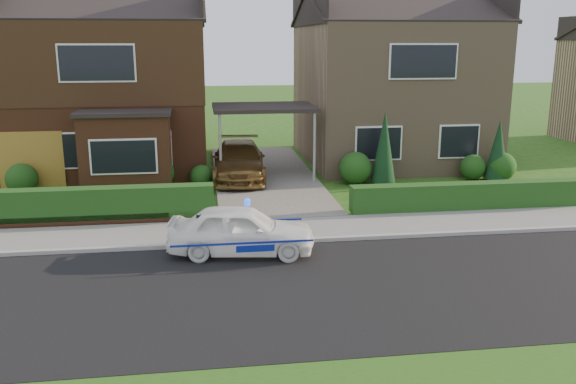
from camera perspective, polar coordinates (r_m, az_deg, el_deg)
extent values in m
plane|color=#1A5015|center=(13.19, 2.72, -9.04)|extent=(120.00, 120.00, 0.00)
cube|color=black|center=(13.19, 2.72, -9.04)|extent=(60.00, 6.00, 0.02)
cube|color=#9E9993|center=(15.98, 0.69, -4.60)|extent=(60.00, 0.16, 0.12)
cube|color=slate|center=(16.97, 0.15, -3.51)|extent=(60.00, 2.00, 0.10)
cube|color=#666059|center=(23.59, -2.24, 1.53)|extent=(3.80, 12.00, 0.12)
cube|color=brown|center=(26.24, -15.84, 8.57)|extent=(7.20, 8.00, 5.80)
cube|color=white|center=(22.78, -20.84, 3.61)|extent=(1.80, 0.08, 1.30)
cube|color=white|center=(22.29, -12.87, 3.96)|extent=(1.60, 0.08, 1.30)
cube|color=white|center=(22.18, -17.45, 11.44)|extent=(2.60, 0.08, 1.30)
cube|color=black|center=(26.16, -16.06, 11.72)|extent=(7.26, 8.06, 2.90)
cube|color=brown|center=(21.71, -14.89, 3.45)|extent=(3.00, 1.40, 2.70)
cube|color=black|center=(21.51, -15.13, 7.16)|extent=(3.20, 1.60, 0.14)
cube|color=#95775B|center=(27.24, 9.42, 9.09)|extent=(7.20, 8.00, 5.80)
cube|color=white|center=(23.15, 8.46, 4.53)|extent=(1.80, 0.08, 1.30)
cube|color=white|center=(24.23, 15.69, 4.58)|extent=(1.60, 0.08, 1.30)
cube|color=white|center=(23.36, 12.54, 11.84)|extent=(2.60, 0.08, 1.30)
cube|color=black|center=(23.16, -2.30, 7.92)|extent=(3.80, 3.00, 0.14)
cylinder|color=gray|center=(21.86, -6.34, 3.90)|extent=(0.10, 0.10, 2.70)
cylinder|color=gray|center=(22.21, 2.48, 4.14)|extent=(0.10, 0.10, 2.70)
cube|color=olive|center=(23.03, -22.87, 2.64)|extent=(2.20, 0.10, 2.10)
cube|color=brown|center=(18.26, -18.76, -2.58)|extent=(7.70, 0.25, 0.36)
cube|color=#103411|center=(18.45, -18.64, -2.98)|extent=(7.50, 0.55, 0.90)
cube|color=#103411|center=(19.76, 16.51, -1.71)|extent=(7.50, 0.55, 0.80)
sphere|color=#103411|center=(22.76, -23.64, 1.12)|extent=(1.08, 1.08, 1.08)
sphere|color=#103411|center=(21.75, -12.33, 1.76)|extent=(1.32, 1.32, 1.32)
sphere|color=#103411|center=(22.03, -8.10, 1.46)|extent=(0.84, 0.84, 0.84)
sphere|color=#103411|center=(22.48, 6.32, 2.24)|extent=(1.20, 1.20, 1.20)
sphere|color=#103411|center=(24.14, 16.90, 2.24)|extent=(0.96, 0.96, 0.96)
sphere|color=#103411|center=(24.30, 19.35, 2.27)|extent=(1.08, 1.08, 1.08)
cone|color=black|center=(22.43, 8.97, 3.94)|extent=(0.90, 0.90, 2.60)
cone|color=black|center=(24.11, 19.03, 3.56)|extent=(0.90, 0.90, 2.20)
imported|color=white|center=(15.04, -4.39, -3.63)|extent=(1.92, 3.75, 1.22)
sphere|color=#193FF2|center=(14.86, -3.75, -1.06)|extent=(0.17, 0.17, 0.17)
cube|color=navy|center=(14.37, -4.19, -4.69)|extent=(3.30, 0.02, 0.05)
cube|color=navy|center=(15.75, -4.56, -3.00)|extent=(3.30, 0.01, 0.05)
ellipsoid|color=black|center=(14.85, -8.26, -2.94)|extent=(0.22, 0.17, 0.21)
sphere|color=white|center=(14.79, -8.20, -3.04)|extent=(0.11, 0.11, 0.11)
sphere|color=black|center=(14.79, -8.20, -2.44)|extent=(0.13, 0.13, 0.13)
cone|color=black|center=(14.78, -8.38, -2.19)|extent=(0.04, 0.04, 0.05)
cone|color=black|center=(14.78, -8.03, -2.18)|extent=(0.04, 0.04, 0.05)
imported|color=brown|center=(22.81, -4.61, 2.95)|extent=(2.13, 4.74, 1.35)
imported|color=gray|center=(21.51, -16.51, 0.47)|extent=(0.37, 0.27, 0.67)
imported|color=gray|center=(18.60, -11.28, -1.19)|extent=(0.50, 0.46, 0.73)
imported|color=gray|center=(18.95, -8.36, -0.72)|extent=(0.59, 0.59, 0.77)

